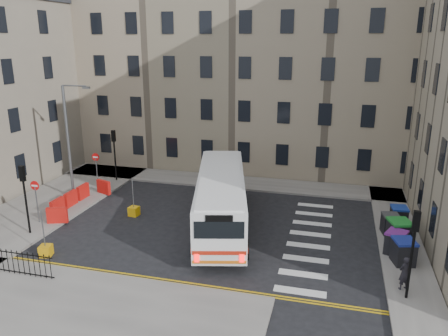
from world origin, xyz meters
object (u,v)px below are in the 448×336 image
at_px(wheelie_bin_c, 399,232).
at_px(wheelie_bin_e, 399,216).
at_px(bus, 221,197).
at_px(wheelie_bin_a, 403,251).
at_px(wheelie_bin_d, 390,224).
at_px(streetlamp, 68,141).
at_px(bollard_chevron, 46,251).
at_px(pedestrian, 404,273).
at_px(wheelie_bin_b, 396,242).
at_px(bollard_yellow, 134,211).

xyz_separation_m(wheelie_bin_c, wheelie_bin_e, (0.30, 2.74, -0.11)).
xyz_separation_m(bus, wheelie_bin_a, (10.25, -2.40, -1.09)).
xyz_separation_m(wheelie_bin_c, wheelie_bin_d, (-0.32, 1.39, -0.11)).
height_order(streetlamp, wheelie_bin_c, streetlamp).
distance_m(wheelie_bin_c, bollard_chevron, 19.24).
relative_size(streetlamp, pedestrian, 5.11).
xyz_separation_m(streetlamp, bus, (11.56, -1.82, -2.45)).
relative_size(bus, wheelie_bin_d, 10.19).
relative_size(wheelie_bin_b, pedestrian, 0.89).
bearing_deg(pedestrian, bollard_yellow, -50.46).
height_order(wheelie_bin_d, pedestrian, pedestrian).
height_order(streetlamp, bollard_chevron, streetlamp).
height_order(wheelie_bin_b, wheelie_bin_d, wheelie_bin_b).
height_order(wheelie_bin_c, bollard_chevron, wheelie_bin_c).
height_order(pedestrian, bollard_chevron, pedestrian).
bearing_deg(wheelie_bin_b, bollard_chevron, -141.76).
bearing_deg(wheelie_bin_b, wheelie_bin_d, 114.23).
bearing_deg(pedestrian, bollard_chevron, -28.82).
bearing_deg(bollard_chevron, bus, 37.68).
bearing_deg(wheelie_bin_e, bollard_chevron, -160.42).
height_order(wheelie_bin_a, bollard_yellow, wheelie_bin_a).
distance_m(pedestrian, bollard_yellow, 16.74).
distance_m(bus, wheelie_bin_d, 10.09).
bearing_deg(wheelie_bin_c, wheelie_bin_e, 67.70).
distance_m(wheelie_bin_b, wheelie_bin_e, 3.97).
xyz_separation_m(wheelie_bin_a, wheelie_bin_e, (0.31, 4.98, -0.05)).
bearing_deg(wheelie_bin_b, wheelie_bin_c, 100.39).
xyz_separation_m(streetlamp, wheelie_bin_b, (21.55, -3.17, -3.56)).
relative_size(streetlamp, bollard_yellow, 13.57).
distance_m(wheelie_bin_a, wheelie_bin_b, 1.09).
xyz_separation_m(bus, pedestrian, (9.97, -4.97, -0.94)).
height_order(bus, wheelie_bin_a, bus).
bearing_deg(bollard_chevron, bollard_yellow, 72.17).
relative_size(streetlamp, wheelie_bin_e, 6.85).
bearing_deg(wheelie_bin_e, streetlamp, 176.27).
height_order(wheelie_bin_c, bollard_yellow, wheelie_bin_c).
distance_m(wheelie_bin_a, bollard_yellow, 16.42).
xyz_separation_m(wheelie_bin_a, wheelie_bin_b, (-0.26, 1.05, -0.03)).
xyz_separation_m(wheelie_bin_d, pedestrian, (0.02, -6.21, 0.20)).
distance_m(streetlamp, wheelie_bin_b, 22.07).
distance_m(bus, wheelie_bin_a, 10.58).
xyz_separation_m(streetlamp, pedestrian, (21.52, -6.79, -3.39)).
distance_m(bollard_yellow, bollard_chevron, 6.64).
bearing_deg(streetlamp, bus, -8.96).
bearing_deg(wheelie_bin_d, pedestrian, -99.43).
relative_size(wheelie_bin_c, bollard_chevron, 2.54).
bearing_deg(bus, bollard_chevron, -156.82).
relative_size(streetlamp, bus, 0.66).
height_order(wheelie_bin_a, wheelie_bin_b, wheelie_bin_a).
height_order(wheelie_bin_e, bollard_yellow, wheelie_bin_e).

